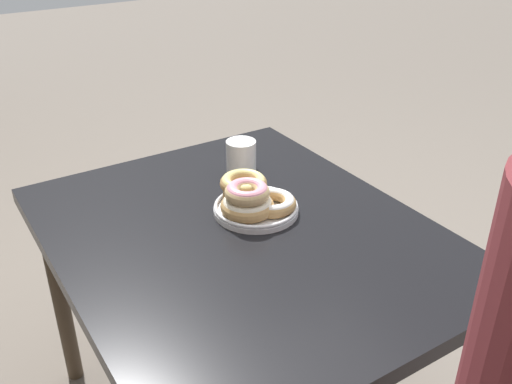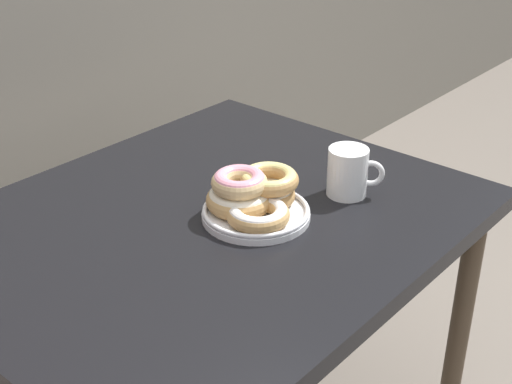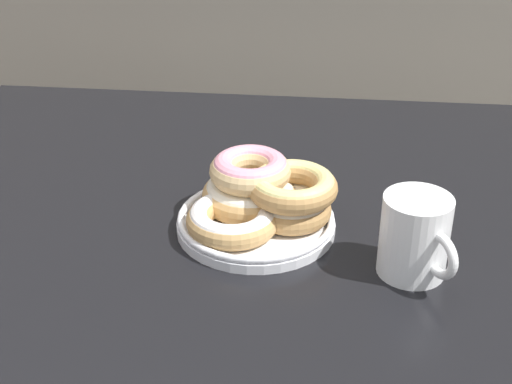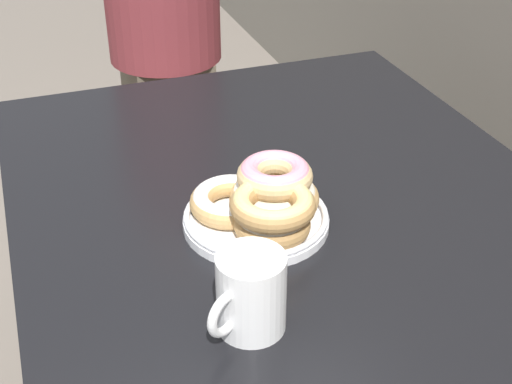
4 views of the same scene
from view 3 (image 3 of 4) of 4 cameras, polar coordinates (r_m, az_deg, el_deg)
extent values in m
cube|color=black|center=(1.09, -2.75, -1.54)|extent=(1.08, 0.88, 0.04)
cylinder|color=#473828|center=(1.71, -16.63, -4.31)|extent=(0.05, 0.05, 0.66)
cylinder|color=#473828|center=(1.62, 16.69, -6.28)|extent=(0.05, 0.05, 0.66)
cylinder|color=white|center=(1.01, 0.00, -2.64)|extent=(0.22, 0.22, 0.01)
torus|color=white|center=(1.00, 0.00, -2.06)|extent=(0.22, 0.22, 0.01)
torus|color=#B2844C|center=(1.00, 2.81, -1.36)|extent=(0.13, 0.13, 0.04)
torus|color=silver|center=(0.99, 2.82, -1.05)|extent=(0.12, 0.12, 0.03)
torus|color=tan|center=(1.02, -0.48, -0.29)|extent=(0.18, 0.18, 0.04)
torus|color=silver|center=(1.02, -0.49, 0.07)|extent=(0.16, 0.16, 0.03)
torus|color=tan|center=(0.97, -1.89, -2.26)|extent=(0.17, 0.17, 0.03)
torus|color=white|center=(0.97, -1.90, -1.95)|extent=(0.16, 0.16, 0.03)
torus|color=#B2844C|center=(0.98, 2.95, 0.38)|extent=(0.14, 0.14, 0.03)
torus|color=#E0D17F|center=(0.98, 2.96, 0.69)|extent=(0.13, 0.13, 0.03)
torus|color=#D6B27A|center=(1.00, -0.47, 1.70)|extent=(0.15, 0.15, 0.04)
torus|color=pink|center=(1.00, -0.48, 2.04)|extent=(0.14, 0.14, 0.03)
cylinder|color=white|center=(0.92, 12.55, -3.44)|extent=(0.09, 0.09, 0.11)
cylinder|color=#382114|center=(0.89, 12.88, -0.84)|extent=(0.07, 0.07, 0.00)
torus|color=white|center=(0.88, 14.50, -4.96)|extent=(0.04, 0.06, 0.06)
camera|label=1|loc=(1.96, -37.01, 30.80)|focal=40.00mm
camera|label=2|loc=(1.07, -88.89, 12.55)|focal=50.00mm
camera|label=4|loc=(0.94, 65.75, 18.91)|focal=50.00mm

